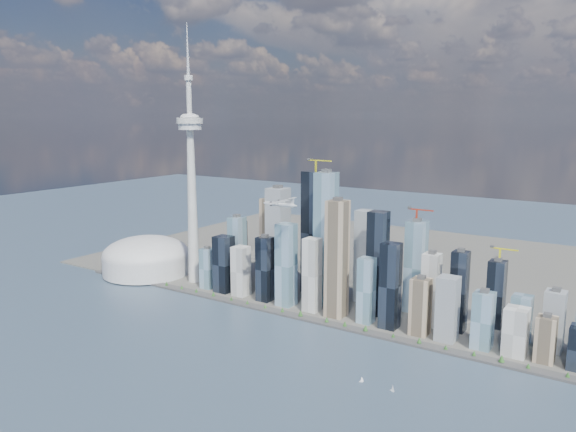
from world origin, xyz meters
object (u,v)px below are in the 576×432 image
Objects in this scene: needle_tower at (191,177)px; dome_stadium at (146,258)px; airplane at (280,204)px; sailboat_east at (393,389)px; sailboat_west at (362,380)px.

dome_stadium is at bearing -175.91° from needle_tower.
airplane is at bearing -16.13° from needle_tower.
dome_stadium is 19.41× the size of sailboat_east.
needle_tower reaches higher than sailboat_west.
airplane is (425.51, -72.54, 173.01)m from dome_stadium.
airplane is 378.06m from sailboat_east.
sailboat_east is at bearing -17.00° from dome_stadium.
sailboat_west is 46.74m from sailboat_east.
needle_tower is 53.44× the size of sailboat_east.
needle_tower is at bearing 132.56° from sailboat_west.
sailboat_west is at bearing -23.36° from needle_tower.
sailboat_east is at bearing -26.07° from sailboat_west.
dome_stadium reaches higher than sailboat_west.
dome_stadium is 22.95× the size of sailboat_west.
needle_tower is 298.12m from airplane.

